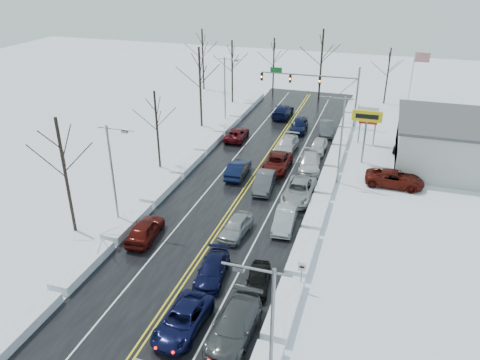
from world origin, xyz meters
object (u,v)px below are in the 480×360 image
(traffic_signal_mast, at_px, (319,84))
(tires_plus_sign, at_px, (367,120))
(flagpole, at_px, (412,83))
(oncoming_car_0, at_px, (238,176))

(traffic_signal_mast, xyz_separation_m, tires_plus_sign, (7.05, -12.00, -0.49))
(flagpole, bearing_deg, tires_plus_sign, -108.44)
(tires_plus_sign, relative_size, oncoming_car_0, 1.21)
(flagpole, xyz_separation_m, oncoming_car_0, (-16.81, -21.60, -5.93))
(tires_plus_sign, height_order, oncoming_car_0, tires_plus_sign)
(traffic_signal_mast, height_order, tires_plus_sign, traffic_signal_mast)
(traffic_signal_mast, relative_size, oncoming_car_0, 2.69)
(tires_plus_sign, bearing_deg, traffic_signal_mast, 120.46)
(traffic_signal_mast, xyz_separation_m, flagpole, (11.72, 2.01, 0.45))
(traffic_signal_mast, height_order, oncoming_car_0, traffic_signal_mast)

